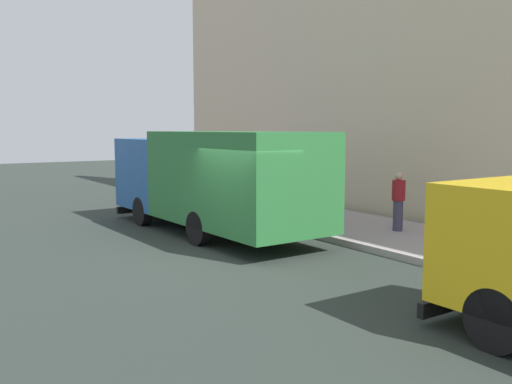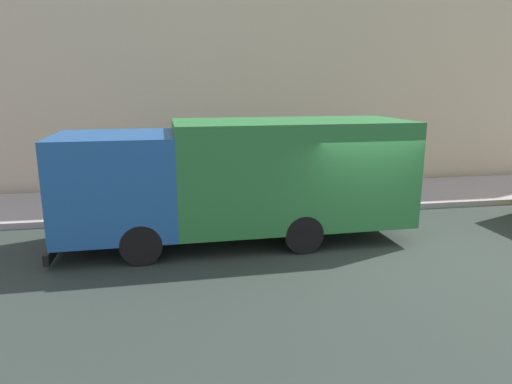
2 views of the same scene
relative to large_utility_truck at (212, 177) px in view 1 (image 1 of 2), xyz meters
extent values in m
plane|color=#2B332E|center=(-1.15, -2.82, -1.61)|extent=(80.00, 80.00, 0.00)
cube|color=#A19597|center=(3.67, -2.82, -1.52)|extent=(3.65, 30.00, 0.17)
cube|color=beige|center=(6.00, -2.82, 3.92)|extent=(0.50, 30.00, 11.05)
cube|color=#1F5196|center=(-0.07, 2.83, -0.06)|extent=(2.63, 2.66, 2.21)
cube|color=black|center=(-0.10, 4.11, 0.20)|extent=(2.16, 0.11, 1.24)
cube|color=#296E35|center=(0.03, -1.24, 0.06)|extent=(2.70, 5.59, 2.45)
cube|color=black|center=(-0.10, 4.19, -1.36)|extent=(2.47, 0.18, 0.24)
cylinder|color=black|center=(-1.19, 2.28, -1.17)|extent=(0.32, 0.89, 0.88)
cylinder|color=black|center=(1.08, 2.33, -1.17)|extent=(0.32, 0.89, 0.88)
cylinder|color=black|center=(-1.11, -1.27, -1.17)|extent=(0.32, 0.89, 0.88)
cylinder|color=black|center=(1.17, -1.21, -1.17)|extent=(0.32, 0.89, 0.88)
cube|color=black|center=(-0.08, -8.43, -0.08)|extent=(1.81, 0.07, 0.98)
cube|color=black|center=(-0.08, -8.35, -1.36)|extent=(2.07, 0.13, 0.24)
cylinder|color=black|center=(-1.00, -9.55, -1.16)|extent=(0.30, 0.89, 0.89)
cylinder|color=black|center=(2.56, 0.82, -1.01)|extent=(0.38, 0.38, 0.84)
cylinder|color=#448C41|center=(2.56, 0.82, -0.31)|extent=(0.50, 0.50, 0.58)
sphere|color=#D8A786|center=(2.56, 0.82, 0.09)|extent=(0.23, 0.23, 0.23)
cylinder|color=#4F3C56|center=(3.23, -1.37, -0.98)|extent=(0.33, 0.33, 0.90)
cylinder|color=#4B864E|center=(3.23, -1.37, -0.20)|extent=(0.44, 0.44, 0.67)
sphere|color=tan|center=(3.23, -1.37, 0.24)|extent=(0.21, 0.21, 0.21)
cylinder|color=#403D5A|center=(3.96, -3.35, -1.01)|extent=(0.36, 0.36, 0.84)
cylinder|color=maroon|center=(3.96, -3.35, -0.31)|extent=(0.49, 0.49, 0.56)
sphere|color=#CFA68C|center=(3.96, -3.35, 0.08)|extent=(0.22, 0.22, 0.22)
cone|color=orange|center=(2.56, 3.82, -1.12)|extent=(0.44, 0.44, 0.62)
cylinder|color=#4C5156|center=(2.21, -1.26, -0.22)|extent=(0.08, 0.08, 2.43)
cube|color=blue|center=(2.21, -1.24, 0.74)|extent=(0.44, 0.03, 0.36)
camera|label=1|loc=(-7.63, -13.68, 1.37)|focal=38.81mm
camera|label=2|loc=(-10.64, 1.52, 2.10)|focal=32.29mm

